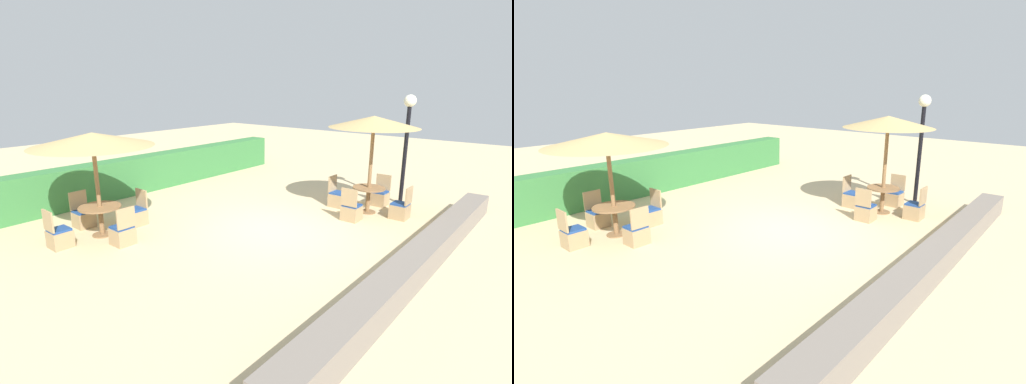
% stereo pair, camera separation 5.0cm
% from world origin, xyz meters
% --- Properties ---
extents(ground_plane, '(40.00, 40.00, 0.00)m').
position_xyz_m(ground_plane, '(0.00, 0.00, 0.00)').
color(ground_plane, '#D1BA8C').
extents(hedge_row, '(13.00, 0.70, 1.22)m').
position_xyz_m(hedge_row, '(0.00, 5.84, 0.61)').
color(hedge_row, '#387A3D').
rests_on(hedge_row, ground_plane).
extents(stone_border, '(10.00, 0.56, 0.52)m').
position_xyz_m(stone_border, '(0.00, -3.65, 0.26)').
color(stone_border, slate).
rests_on(stone_border, ground_plane).
extents(lamp_post, '(0.36, 0.36, 3.32)m').
position_xyz_m(lamp_post, '(4.38, -1.64, 2.35)').
color(lamp_post, black).
rests_on(lamp_post, ground_plane).
extents(parasol_front_right, '(2.48, 2.48, 2.78)m').
position_xyz_m(parasol_front_right, '(2.88, -1.23, 2.60)').
color(parasol_front_right, olive).
rests_on(parasol_front_right, ground_plane).
extents(round_table_front_right, '(0.91, 0.91, 0.75)m').
position_xyz_m(round_table_front_right, '(2.88, -1.23, 0.56)').
color(round_table_front_right, olive).
rests_on(round_table_front_right, ground_plane).
extents(patio_chair_front_right_north, '(0.46, 0.46, 0.93)m').
position_xyz_m(patio_chair_front_right_north, '(2.85, -0.26, 0.26)').
color(patio_chair_front_right_north, tan).
rests_on(patio_chair_front_right_north, ground_plane).
extents(patio_chair_front_right_east, '(0.46, 0.46, 0.93)m').
position_xyz_m(patio_chair_front_right_east, '(3.80, -1.20, 0.26)').
color(patio_chair_front_right_east, tan).
rests_on(patio_chair_front_right_east, ground_plane).
extents(patio_chair_front_right_west, '(0.46, 0.46, 0.93)m').
position_xyz_m(patio_chair_front_right_west, '(1.94, -1.18, 0.26)').
color(patio_chair_front_right_west, tan).
rests_on(patio_chair_front_right_west, ground_plane).
extents(patio_chair_front_right_south, '(0.46, 0.46, 0.93)m').
position_xyz_m(patio_chair_front_right_south, '(2.94, -2.16, 0.26)').
color(patio_chair_front_right_south, tan).
rests_on(patio_chair_front_right_south, ground_plane).
extents(parasol_back_left, '(2.83, 2.83, 2.54)m').
position_xyz_m(parasol_back_left, '(-3.02, 3.04, 2.37)').
color(parasol_back_left, olive).
rests_on(parasol_back_left, ground_plane).
extents(round_table_back_left, '(1.00, 1.00, 0.75)m').
position_xyz_m(round_table_back_left, '(-3.02, 3.04, 0.58)').
color(round_table_back_left, olive).
rests_on(round_table_back_left, ground_plane).
extents(patio_chair_back_left_south, '(0.46, 0.46, 0.93)m').
position_xyz_m(patio_chair_back_left_south, '(-3.01, 2.13, 0.26)').
color(patio_chair_back_left_south, tan).
rests_on(patio_chair_back_left_south, ground_plane).
extents(patio_chair_back_left_west, '(0.46, 0.46, 0.93)m').
position_xyz_m(patio_chair_back_left_west, '(-4.04, 3.09, 0.26)').
color(patio_chair_back_left_west, tan).
rests_on(patio_chair_back_left_west, ground_plane).
extents(patio_chair_back_left_north, '(0.46, 0.46, 0.93)m').
position_xyz_m(patio_chair_back_left_north, '(-3.00, 3.97, 0.26)').
color(patio_chair_back_left_north, tan).
rests_on(patio_chair_back_left_north, ground_plane).
extents(patio_chair_back_left_east, '(0.46, 0.46, 0.93)m').
position_xyz_m(patio_chair_back_left_east, '(-2.02, 3.04, 0.26)').
color(patio_chair_back_left_east, tan).
rests_on(patio_chair_back_left_east, ground_plane).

